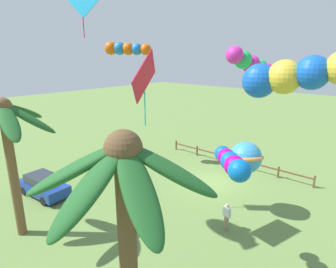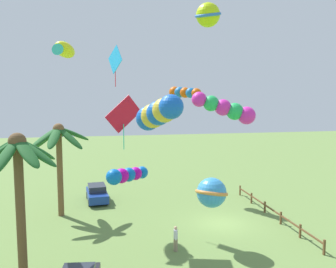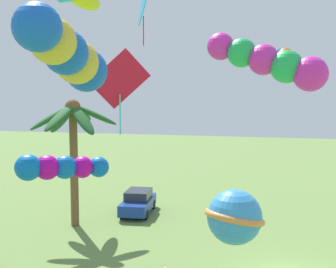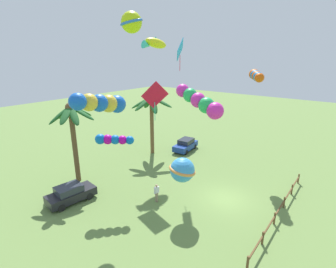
{
  "view_description": "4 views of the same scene",
  "coord_description": "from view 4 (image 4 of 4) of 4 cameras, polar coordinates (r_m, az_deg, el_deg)",
  "views": [
    {
      "loc": [
        -10.46,
        16.75,
        9.33
      ],
      "look_at": [
        -1.08,
        6.08,
        5.34
      ],
      "focal_mm": 29.91,
      "sensor_mm": 36.0,
      "label": 1
    },
    {
      "loc": [
        -24.49,
        8.89,
        9.64
      ],
      "look_at": [
        -2.28,
        4.58,
        7.14
      ],
      "focal_mm": 37.87,
      "sensor_mm": 36.0,
      "label": 2
    },
    {
      "loc": [
        -17.69,
        0.81,
        7.66
      ],
      "look_at": [
        -0.28,
        5.25,
        5.99
      ],
      "focal_mm": 44.62,
      "sensor_mm": 36.0,
      "label": 3
    },
    {
      "loc": [
        -17.99,
        -7.75,
        11.8
      ],
      "look_at": [
        -2.21,
        4.54,
        5.54
      ],
      "focal_mm": 26.84,
      "sensor_mm": 36.0,
      "label": 4
    }
  ],
  "objects": [
    {
      "name": "kite_ball_4",
      "position": [
        15.81,
        -8.3,
        23.81
      ],
      "size": [
        1.85,
        1.85,
        1.2
      ],
      "color": "#BBDE12"
    },
    {
      "name": "kite_fish_3",
      "position": [
        29.42,
        -3.08,
        19.88
      ],
      "size": [
        3.34,
        1.96,
        1.52
      ],
      "color": "yellow"
    },
    {
      "name": "parked_car_1",
      "position": [
        23.07,
        -21.23,
        -12.53
      ],
      "size": [
        4.07,
        2.15,
        1.51
      ],
      "color": "black",
      "rests_on": "ground"
    },
    {
      "name": "kite_diamond_8",
      "position": [
        23.23,
        -3.06,
        8.71
      ],
      "size": [
        1.04,
        2.52,
        3.7
      ],
      "color": "red"
    },
    {
      "name": "palm_tree_0",
      "position": [
        24.72,
        -20.93,
        2.61
      ],
      "size": [
        4.19,
        4.18,
        7.77
      ],
      "color": "brown",
      "rests_on": "ground"
    },
    {
      "name": "palm_tree_1",
      "position": [
        30.36,
        -3.82,
        5.93
      ],
      "size": [
        5.14,
        4.68,
        7.44
      ],
      "color": "brown",
      "rests_on": "ground"
    },
    {
      "name": "kite_tube_6",
      "position": [
        20.69,
        -12.34,
        -1.25
      ],
      "size": [
        2.42,
        2.42,
        0.96
      ],
      "color": "blue"
    },
    {
      "name": "kite_tube_2",
      "position": [
        17.48,
        7.3,
        7.33
      ],
      "size": [
        1.59,
        4.03,
        2.07
      ],
      "color": "#E129AA"
    },
    {
      "name": "kite_ball_7",
      "position": [
        19.24,
        3.27,
        -8.14
      ],
      "size": [
        2.93,
        2.93,
        1.89
      ],
      "color": "#3793DC"
    },
    {
      "name": "kite_tube_1",
      "position": [
        17.68,
        -14.84,
        6.78
      ],
      "size": [
        4.7,
        1.72,
        1.92
      ],
      "color": "blue"
    },
    {
      "name": "kite_tube_5",
      "position": [
        27.4,
        19.41,
        12.39
      ],
      "size": [
        3.6,
        2.43,
        1.1
      ],
      "color": "#DE550C"
    },
    {
      "name": "ground_plane",
      "position": [
        22.87,
        12.87,
        -14.16
      ],
      "size": [
        120.0,
        120.0,
        0.0
      ],
      "primitive_type": "plane",
      "color": "olive"
    },
    {
      "name": "parked_car_0",
      "position": [
        32.62,
        4.01,
        -2.46
      ],
      "size": [
        4.05,
        2.08,
        1.51
      ],
      "color": "navy",
      "rests_on": "ground"
    },
    {
      "name": "kite_diamond_0",
      "position": [
        26.58,
        2.76,
        18.56
      ],
      "size": [
        2.2,
        0.98,
        3.27
      ],
      "color": "#1EA4E9"
    },
    {
      "name": "spectator_0",
      "position": [
        21.61,
        -2.6,
        -13.2
      ],
      "size": [
        0.55,
        0.28,
        1.59
      ],
      "color": "gray",
      "rests_on": "ground"
    },
    {
      "name": "rail_fence",
      "position": [
        21.81,
        24.05,
        -15.23
      ],
      "size": [
        13.21,
        0.12,
        0.95
      ],
      "color": "brown",
      "rests_on": "ground"
    }
  ]
}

